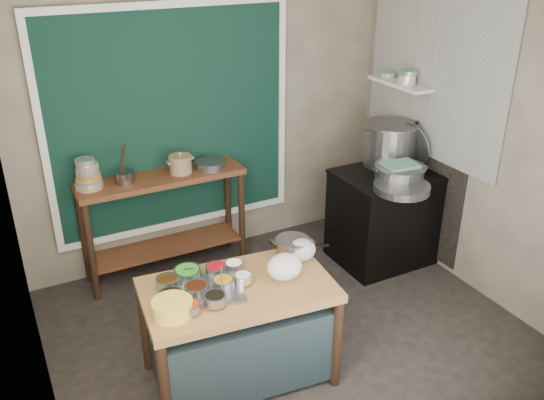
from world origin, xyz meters
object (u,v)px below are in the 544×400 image
prep_table (239,332)px  steamer (400,174)px  saucepan (292,248)px  ceramic_crock (181,165)px  condiment_tray (204,290)px  stock_pot (390,144)px  utensil_cup (125,177)px  yellow_basin (172,308)px  stove_block (385,218)px  back_counter (165,225)px

prep_table → steamer: bearing=25.4°
saucepan → ceramic_crock: (-0.33, 1.40, 0.20)m
condiment_tray → stock_pot: bearing=23.7°
prep_table → ceramic_crock: bearing=89.5°
saucepan → utensil_cup: 1.64m
prep_table → utensil_cup: bearing=107.1°
prep_table → yellow_basin: bearing=-162.9°
stove_block → stock_pot: (0.12, 0.18, 0.65)m
stove_block → utensil_cup: bearing=161.9°
steamer → stock_pot: bearing=65.0°
stove_block → yellow_basin: stove_block is taller
stove_block → condiment_tray: 2.28m
prep_table → yellow_basin: yellow_basin is taller
ceramic_crock → steamer: bearing=-28.4°
back_counter → steamer: 2.12m
prep_table → steamer: (1.84, 0.66, 0.58)m
saucepan → stock_pot: 1.76m
stove_block → ceramic_crock: bearing=157.5°
back_counter → stove_block: (1.90, -0.73, -0.05)m
prep_table → back_counter: back_counter is taller
utensil_cup → stove_block: bearing=-18.1°
condiment_tray → yellow_basin: size_ratio=2.04×
stove_block → utensil_cup: size_ratio=5.42×
back_counter → utensil_cup: size_ratio=8.73×
condiment_tray → stock_pot: size_ratio=1.01×
ceramic_crock → steamer: (1.67, -0.91, -0.07)m
prep_table → stove_block: (1.89, 0.85, 0.05)m
stock_pot → steamer: stock_pot is taller
condiment_tray → stock_pot: 2.46m
yellow_basin → utensil_cup: bearing=84.5°
utensil_cup → stock_pot: bearing=-13.2°
back_counter → yellow_basin: (-0.47, -1.67, 0.32)m
prep_table → back_counter: size_ratio=0.86×
saucepan → stock_pot: bearing=53.8°
saucepan → utensil_cup: bearing=144.4°
yellow_basin → steamer: size_ratio=0.55×
utensil_cup → steamer: (2.16, -0.92, -0.05)m
prep_table → stock_pot: 2.37m
yellow_basin → ceramic_crock: 1.79m
back_counter → ceramic_crock: 0.57m
steamer → utensil_cup: bearing=157.0°
prep_table → stock_pot: (2.02, 1.03, 0.70)m
stove_block → steamer: (-0.05, -0.19, 0.53)m
prep_table → saucepan: (0.50, 0.17, 0.45)m
stock_pot → stove_block: bearing=-125.2°
ceramic_crock → prep_table: bearing=-96.3°
stove_block → ceramic_crock: size_ratio=4.34×
condiment_tray → back_counter: bearing=82.2°
prep_table → condiment_tray: (-0.22, 0.05, 0.39)m
ceramic_crock → saucepan: bearing=-76.7°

